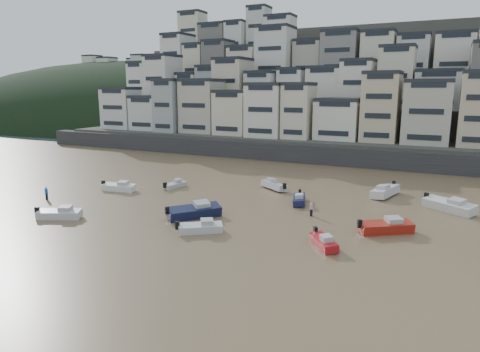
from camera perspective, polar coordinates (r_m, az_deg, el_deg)
The scene contains 17 objects.
sea_strip at distance 214.87m, azimuth -15.58°, elevation 7.39°, with size 340.00×340.00×0.00m, color #42595E.
harbor_wall at distance 84.50m, azimuth 10.60°, elevation 2.81°, with size 140.00×3.00×3.50m, color #38383A.
hillside at distance 121.66m, azimuth 18.14°, elevation 10.42°, with size 141.04×66.00×50.00m.
headland at distance 197.53m, azimuth -14.22°, elevation 7.13°, with size 216.00×135.00×53.33m.
boat_a at distance 43.93m, azimuth -5.29°, elevation -6.70°, with size 4.88×1.60×1.33m, color silver, non-canonical shape.
boat_b at distance 40.80m, azimuth 11.08°, elevation -8.40°, with size 4.59×1.50×1.25m, color #AD151B, non-canonical shape.
boat_c at distance 48.88m, azimuth -6.13°, elevation -4.51°, with size 6.67×2.18×1.82m, color #12193B, non-canonical shape.
boat_d at distance 46.15m, azimuth 18.87°, elevation -6.19°, with size 6.01×1.97×1.64m, color #A21F14, non-canonical shape.
boat_e at distance 55.09m, azimuth 7.91°, elevation -2.95°, with size 4.91×1.61×1.34m, color #151642, non-canonical shape.
boat_f at distance 63.79m, azimuth -8.68°, elevation -1.05°, with size 4.18×1.37×1.14m, color silver, non-canonical shape.
boat_g at distance 56.81m, azimuth 26.12°, elevation -3.37°, with size 6.64×2.17×1.81m, color silver, non-canonical shape.
boat_h at distance 62.27m, azimuth 4.59°, elevation -1.11°, with size 5.37×1.76×1.47m, color silver, non-canonical shape.
boat_i at distance 61.42m, azimuth 18.81°, elevation -1.73°, with size 6.59×2.16×1.80m, color silver, non-canonical shape.
boat_j at distance 52.45m, azimuth -22.96°, elevation -4.48°, with size 5.27×1.72×1.44m, color silver, non-canonical shape.
boat_k at distance 63.49m, azimuth -15.85°, elevation -1.28°, with size 5.35×1.75×1.46m, color white, non-canonical shape.
person_blue at distance 61.90m, azimuth -24.40°, elevation -2.09°, with size 0.44×0.44×1.74m, color blue, non-canonical shape.
person_pink at distance 49.89m, azimuth 9.49°, elevation -4.32°, with size 0.44×0.44×1.74m, color pink, non-canonical shape.
Camera 1 is at (32.04, -15.57, 14.48)m, focal length 32.00 mm.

